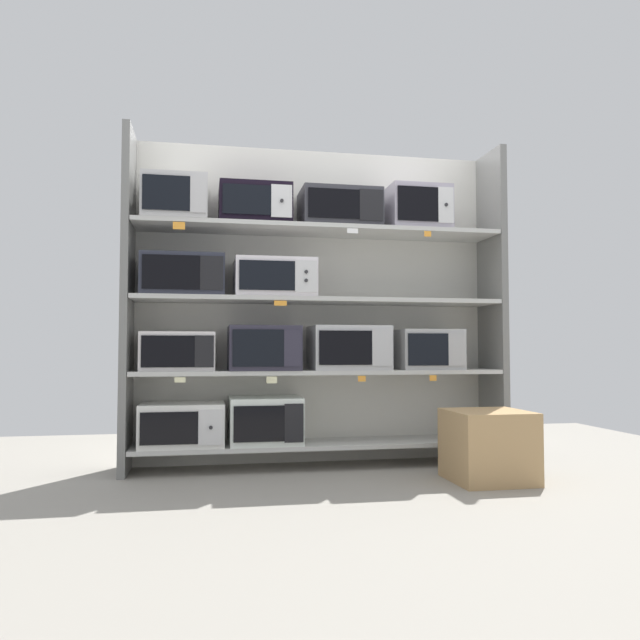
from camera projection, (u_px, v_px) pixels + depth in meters
The scene contains 29 objects.
ground at pixel (354, 503), 3.31m from camera, with size 6.56×6.00×0.02m, color gray.
back_panel at pixel (314, 305), 4.57m from camera, with size 2.76×0.04×2.30m, color beige.
upright_left at pixel (127, 300), 4.11m from camera, with size 0.05×0.41×2.30m, color slate.
upright_right at pixel (493, 305), 4.59m from camera, with size 0.05×0.41×2.30m, color slate.
shelf_0 at pixel (320, 444), 4.30m from camera, with size 2.56×0.41×0.03m, color beige.
microwave_0 at pixel (182, 424), 4.13m from camera, with size 0.56×0.41×0.29m.
microwave_1 at pixel (265, 420), 4.23m from camera, with size 0.49×0.41×0.32m.
shelf_1 at pixel (320, 372), 4.32m from camera, with size 2.56×0.41×0.03m, color beige.
microwave_2 at pixel (178, 351), 4.15m from camera, with size 0.49×0.34×0.26m.
microwave_3 at pixel (264, 348), 4.25m from camera, with size 0.49×0.43×0.30m.
microwave_4 at pixel (349, 348), 4.37m from camera, with size 0.54×0.41×0.31m.
microwave_5 at pixel (427, 349), 4.47m from camera, with size 0.45×0.39×0.29m.
price_tag_0 at pixel (180, 380), 3.94m from camera, with size 0.07×0.00×0.03m, color beige.
price_tag_1 at pixel (272, 380), 4.05m from camera, with size 0.07×0.00×0.04m, color beige.
price_tag_2 at pixel (362, 379), 4.16m from camera, with size 0.05×0.00×0.04m, color orange.
price_tag_3 at pixel (433, 378), 4.25m from camera, with size 0.05×0.00×0.04m, color orange.
shelf_2 at pixel (320, 301), 4.35m from camera, with size 2.56×0.41×0.03m, color beige.
microwave_6 at pixel (183, 276), 4.18m from camera, with size 0.55×0.42×0.28m.
microwave_7 at pixel (274, 279), 4.29m from camera, with size 0.55×0.41×0.27m.
price_tag_4 at pixel (280, 303), 4.08m from camera, with size 0.08×0.00×0.03m, color orange.
shelf_3 at pixel (320, 230), 4.37m from camera, with size 2.56×0.41×0.03m, color beige.
microwave_8 at pixel (175, 201), 4.19m from camera, with size 0.43×0.43×0.30m.
microwave_9 at pixel (255, 206), 4.29m from camera, with size 0.49×0.38×0.28m.
microwave_10 at pixel (339, 210), 4.40m from camera, with size 0.56×0.39×0.27m.
microwave_11 at pixel (416, 210), 4.51m from camera, with size 0.44×0.40×0.32m.
price_tag_5 at pixel (179, 226), 3.99m from camera, with size 0.08×0.00×0.05m, color orange.
price_tag_6 at pixel (353, 231), 4.20m from camera, with size 0.08×0.00×0.03m, color white.
price_tag_7 at pixel (428, 234), 4.30m from camera, with size 0.05×0.00×0.04m, color orange.
shipping_carton at pixel (488, 446), 3.83m from camera, with size 0.48×0.48×0.44m, color tan.
Camera 1 is at (-0.79, -4.26, 0.82)m, focal length 34.55 mm.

